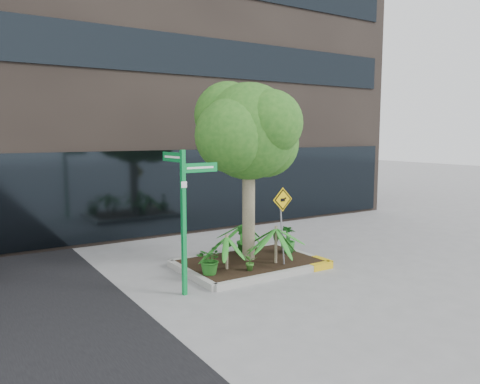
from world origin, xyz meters
TOP-DOWN VIEW (x-y plane):
  - ground at (0.00, 0.00)m, footprint 80.00×80.00m
  - building at (0.50, 8.50)m, footprint 18.00×8.00m
  - planter at (0.23, 0.27)m, footprint 3.35×2.36m
  - tree at (0.26, 0.48)m, footprint 2.96×2.63m
  - palm_front at (0.61, -0.18)m, footprint 1.00×1.00m
  - palm_left at (-0.62, 0.03)m, footprint 0.89×0.89m
  - palm_back at (0.57, 1.12)m, footprint 0.89×0.89m
  - shrub_a at (-1.15, -0.11)m, footprint 0.86×0.86m
  - shrub_b at (1.48, 0.45)m, footprint 0.54×0.54m
  - shrub_c at (-0.25, -0.36)m, footprint 0.43×0.43m
  - shrub_d at (0.40, 0.86)m, footprint 0.47×0.47m
  - street_sign_post at (-1.95, -0.57)m, footprint 0.86×0.85m
  - cattle_sign at (0.69, -0.31)m, footprint 0.56×0.24m

SIDE VIEW (x-z plane):
  - ground at x=0.00m, z-range 0.00..0.00m
  - planter at x=0.23m, z-range 0.03..0.18m
  - shrub_c at x=-0.25m, z-range 0.15..0.76m
  - shrub_a at x=-1.15m, z-range 0.15..0.83m
  - shrub_b at x=1.48m, z-range 0.15..0.86m
  - shrub_d at x=0.40m, z-range 0.15..0.92m
  - palm_back at x=0.57m, z-range 0.39..1.39m
  - palm_left at x=-0.62m, z-range 0.39..1.39m
  - palm_front at x=0.61m, z-range 0.43..1.54m
  - cattle_sign at x=0.69m, z-range 0.47..2.27m
  - street_sign_post at x=-1.95m, z-range 0.34..3.23m
  - tree at x=0.26m, z-range 1.02..5.47m
  - building at x=0.50m, z-range 0.00..15.00m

